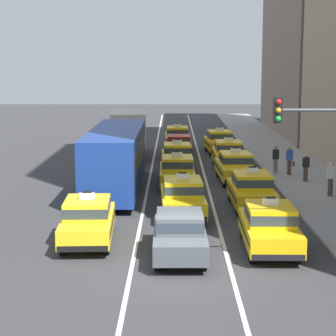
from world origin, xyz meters
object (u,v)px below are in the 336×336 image
object	(u,v)px
taxi_left_nearest	(88,219)
pedestrian_mid_block	(331,179)
taxi_right_nearest	(269,226)
pedestrian_by_storefront	(276,159)
taxi_right_fifth	(219,141)
taxi_center_third	(177,171)
taxi_right_fourth	(228,153)
taxi_center_second	(183,197)
taxi_right_second	(251,189)
box_truck_left_third	(129,132)
sedan_center_fifth	(179,146)
sedan_center_nearest	(180,233)
pedestrian_near_crosswalk	(290,161)
taxi_center_fourth	(177,156)
traffic_light_pole	(331,156)
taxi_right_third	(235,166)
bus_left_second	(116,156)
pedestrian_far_corner	(306,167)

from	to	relation	value
taxi_left_nearest	pedestrian_mid_block	bearing A→B (deg)	35.12
taxi_right_nearest	pedestrian_by_storefront	distance (m)	15.35
taxi_left_nearest	taxi_right_fifth	size ratio (longest dim) A/B	1.00
taxi_center_third	taxi_right_fourth	bearing A→B (deg)	63.56
taxi_right_nearest	taxi_right_fifth	size ratio (longest dim) A/B	0.98
taxi_center_second	pedestrian_by_storefront	world-z (taller)	taxi_center_second
taxi_right_second	box_truck_left_third	bearing A→B (deg)	113.34
taxi_right_fourth	taxi_left_nearest	bearing A→B (deg)	-111.22
taxi_center_second	pedestrian_by_storefront	bearing A→B (deg)	61.03
sedan_center_fifth	sedan_center_nearest	bearing A→B (deg)	-90.45
pedestrian_near_crosswalk	sedan_center_nearest	bearing A→B (deg)	-113.22
taxi_left_nearest	taxi_right_fifth	distance (m)	24.06
taxi_center_second	box_truck_left_third	bearing A→B (deg)	101.62
pedestrian_by_storefront	pedestrian_mid_block	bearing A→B (deg)	-76.43
taxi_left_nearest	pedestrian_by_storefront	world-z (taller)	taxi_left_nearest
taxi_center_fourth	taxi_right_second	xyz separation A→B (m)	(3.32, -10.18, 0.00)
sedan_center_nearest	traffic_light_pole	distance (m)	5.80
box_truck_left_third	traffic_light_pole	world-z (taller)	traffic_light_pole
sedan_center_fifth	taxi_right_nearest	world-z (taller)	taxi_right_nearest
taxi_right_nearest	taxi_right_third	xyz separation A→B (m)	(0.04, 12.90, 0.00)
box_truck_left_third	taxi_right_third	xyz separation A→B (m)	(6.54, -9.00, -0.90)
taxi_right_nearest	taxi_right_third	world-z (taller)	same
box_truck_left_third	taxi_right_fourth	size ratio (longest dim) A/B	1.55
sedan_center_nearest	taxi_right_fourth	size ratio (longest dim) A/B	0.95
taxi_right_fourth	pedestrian_near_crosswalk	world-z (taller)	taxi_right_fourth
taxi_left_nearest	pedestrian_near_crosswalk	size ratio (longest dim) A/B	2.80
taxi_right_fifth	pedestrian_mid_block	world-z (taller)	taxi_right_fifth
taxi_left_nearest	taxi_right_fourth	distance (m)	18.36
sedan_center_nearest	taxi_right_fourth	xyz separation A→B (m)	(3.28, 18.85, 0.03)
bus_left_second	taxi_center_fourth	size ratio (longest dim) A/B	2.43
pedestrian_near_crosswalk	pedestrian_far_corner	world-z (taller)	pedestrian_near_crosswalk
taxi_center_second	taxi_right_third	world-z (taller)	same
pedestrian_near_crosswalk	pedestrian_by_storefront	world-z (taller)	pedestrian_near_crosswalk
taxi_center_fourth	taxi_right_fifth	size ratio (longest dim) A/B	0.99
box_truck_left_third	taxi_center_second	xyz separation A→B (m)	(3.49, -16.98, -0.90)
bus_left_second	taxi_center_second	world-z (taller)	bus_left_second
pedestrian_by_storefront	pedestrian_far_corner	world-z (taller)	pedestrian_by_storefront
taxi_center_fourth	taxi_right_fifth	world-z (taller)	same
taxi_left_nearest	sedan_center_nearest	distance (m)	3.79
pedestrian_near_crosswalk	traffic_light_pole	size ratio (longest dim) A/B	0.30
traffic_light_pole	bus_left_second	bearing A→B (deg)	119.94
taxi_right_fifth	taxi_center_second	bearing A→B (deg)	-98.80
pedestrian_far_corner	traffic_light_pole	bearing A→B (deg)	-99.35
taxi_center_second	pedestrian_near_crosswalk	bearing A→B (deg)	56.08
taxi_center_third	traffic_light_pole	distance (m)	15.30
box_truck_left_third	taxi_right_second	bearing A→B (deg)	-66.66
taxi_center_third	pedestrian_far_corner	bearing A→B (deg)	7.78
taxi_right_fourth	pedestrian_near_crosswalk	bearing A→B (deg)	-48.72
taxi_center_third	taxi_right_second	size ratio (longest dim) A/B	1.00
taxi_center_second	traffic_light_pole	size ratio (longest dim) A/B	0.83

